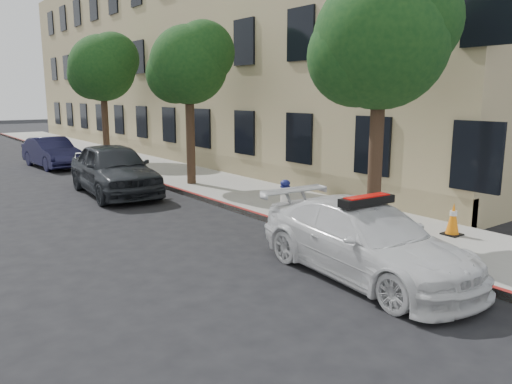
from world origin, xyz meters
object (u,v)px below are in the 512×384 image
at_px(police_car, 365,240).
at_px(fire_hydrant, 285,196).
at_px(parked_car_mid, 114,169).
at_px(traffic_cone, 453,219).
at_px(parked_car_far, 52,152).

distance_m(police_car, fire_hydrant, 4.56).
height_order(parked_car_mid, traffic_cone, parked_car_mid).
bearing_deg(parked_car_far, parked_car_mid, -94.86).
relative_size(police_car, parked_car_mid, 0.95).
bearing_deg(traffic_cone, police_car, -175.56).
distance_m(police_car, traffic_cone, 3.16).
xyz_separation_m(police_car, parked_car_far, (-0.70, 17.31, 0.01)).
relative_size(parked_car_far, traffic_cone, 5.61).
height_order(parked_car_far, fire_hydrant, parked_car_far).
bearing_deg(police_car, fire_hydrant, 72.06).
bearing_deg(fire_hydrant, parked_car_mid, 135.35).
bearing_deg(parked_car_mid, police_car, -80.96).
relative_size(police_car, fire_hydrant, 5.54).
relative_size(parked_car_far, fire_hydrant, 4.82).
bearing_deg(parked_car_far, fire_hydrant, -83.83).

